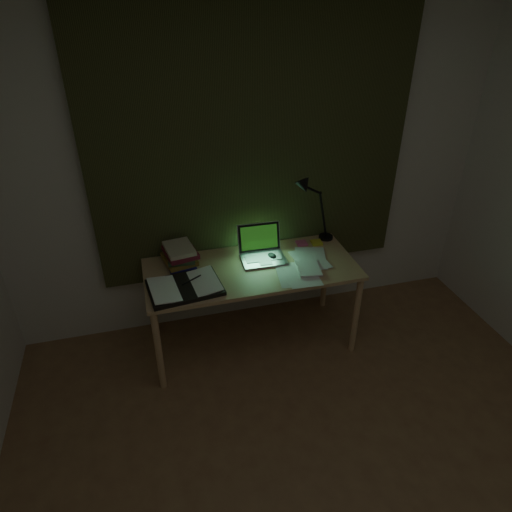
{
  "coord_description": "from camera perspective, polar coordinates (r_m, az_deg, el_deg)",
  "views": [
    {
      "loc": [
        -0.76,
        -0.93,
        2.33
      ],
      "look_at": [
        -0.11,
        1.48,
        0.82
      ],
      "focal_mm": 32.0,
      "sensor_mm": 36.0,
      "label": 1
    }
  ],
  "objects": [
    {
      "name": "curtain",
      "position": [
        3.11,
        -0.36,
        14.73
      ],
      "size": [
        2.2,
        0.06,
        2.0
      ],
      "primitive_type": "cube",
      "color": "#2E3118",
      "rests_on": "wall_back"
    },
    {
      "name": "loose_papers",
      "position": [
        3.1,
        5.55,
        -1.47
      ],
      "size": [
        0.42,
        0.43,
        0.02
      ],
      "primitive_type": null,
      "rotation": [
        0.0,
        0.0,
        -0.25
      ],
      "color": "silver",
      "rests_on": "desk"
    },
    {
      "name": "sticky_pink",
      "position": [
        3.39,
        5.73,
        1.62
      ],
      "size": [
        0.08,
        0.08,
        0.02
      ],
      "primitive_type": "cube",
      "rotation": [
        0.0,
        0.0,
        -0.01
      ],
      "color": "#EF5D95",
      "rests_on": "desk"
    },
    {
      "name": "book_stack",
      "position": [
        3.13,
        -9.47,
        0.1
      ],
      "size": [
        0.22,
        0.25,
        0.16
      ],
      "primitive_type": null,
      "rotation": [
        0.0,
        0.0,
        0.09
      ],
      "color": "white",
      "rests_on": "desk"
    },
    {
      "name": "desk",
      "position": [
        3.29,
        -0.55,
        -6.28
      ],
      "size": [
        1.44,
        0.63,
        0.66
      ],
      "primitive_type": null,
      "color": "tan",
      "rests_on": "floor"
    },
    {
      "name": "mouse",
      "position": [
        3.2,
        2.02,
        0.01
      ],
      "size": [
        0.07,
        0.09,
        0.03
      ],
      "primitive_type": "ellipsoid",
      "rotation": [
        0.0,
        0.0,
        0.15
      ],
      "color": "black",
      "rests_on": "desk"
    },
    {
      "name": "wall_back",
      "position": [
        3.21,
        -0.54,
        11.5
      ],
      "size": [
        3.5,
        0.0,
        2.5
      ],
      "primitive_type": "cube",
      "color": "silver",
      "rests_on": "ground"
    },
    {
      "name": "sticky_yellow",
      "position": [
        3.41,
        7.58,
        1.68
      ],
      "size": [
        0.08,
        0.08,
        0.02
      ],
      "primitive_type": "cube",
      "rotation": [
        0.0,
        0.0,
        -0.06
      ],
      "color": "yellow",
      "rests_on": "desk"
    },
    {
      "name": "desk_lamp",
      "position": [
        3.37,
        9.09,
        6.46
      ],
      "size": [
        0.41,
        0.33,
        0.57
      ],
      "primitive_type": null,
      "rotation": [
        0.0,
        0.0,
        0.1
      ],
      "color": "black",
      "rests_on": "desk"
    },
    {
      "name": "open_textbook",
      "position": [
        2.92,
        -8.89,
        -3.8
      ],
      "size": [
        0.48,
        0.37,
        0.04
      ],
      "primitive_type": null,
      "rotation": [
        0.0,
        0.0,
        0.11
      ],
      "color": "white",
      "rests_on": "desk"
    },
    {
      "name": "laptop",
      "position": [
        3.13,
        0.97,
        1.18
      ],
      "size": [
        0.31,
        0.35,
        0.22
      ],
      "primitive_type": null,
      "rotation": [
        0.0,
        0.0,
        -0.02
      ],
      "color": "silver",
      "rests_on": "desk"
    }
  ]
}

